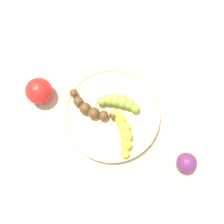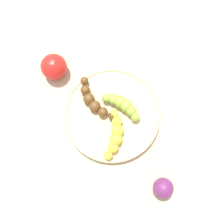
% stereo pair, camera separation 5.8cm
% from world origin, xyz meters
% --- Properties ---
extents(ground_plane, '(2.40, 2.40, 0.00)m').
position_xyz_m(ground_plane, '(0.00, 0.00, 0.00)').
color(ground_plane, tan).
extents(fruit_bowl, '(0.26, 0.26, 0.02)m').
position_xyz_m(fruit_bowl, '(0.00, 0.00, 0.01)').
color(fruit_bowl, '#D1B784').
rests_on(fruit_bowl, ground_plane).
extents(banana_green, '(0.11, 0.05, 0.03)m').
position_xyz_m(banana_green, '(0.00, 0.03, 0.04)').
color(banana_green, '#8CAD38').
rests_on(banana_green, fruit_bowl).
extents(banana_overripe, '(0.14, 0.05, 0.03)m').
position_xyz_m(banana_overripe, '(-0.05, -0.02, 0.03)').
color(banana_overripe, '#593819').
rests_on(banana_overripe, fruit_bowl).
extents(banana_yellow, '(0.09, 0.11, 0.03)m').
position_xyz_m(banana_yellow, '(0.05, -0.03, 0.04)').
color(banana_yellow, yellow).
rests_on(banana_yellow, fruit_bowl).
extents(plum_purple, '(0.05, 0.05, 0.05)m').
position_xyz_m(plum_purple, '(0.23, -0.03, 0.03)').
color(plum_purple, '#662659').
rests_on(plum_purple, ground_plane).
extents(apple_red, '(0.07, 0.07, 0.07)m').
position_xyz_m(apple_red, '(-0.20, -0.04, 0.04)').
color(apple_red, red).
rests_on(apple_red, ground_plane).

